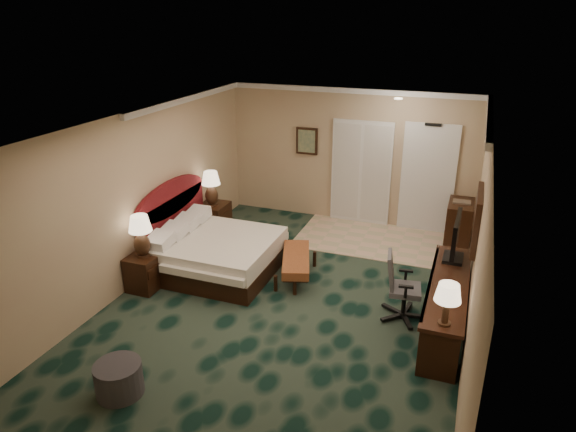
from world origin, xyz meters
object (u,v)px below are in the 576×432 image
(tv, at_px, (455,239))
(nightstand_far, at_px, (214,219))
(lamp_far, at_px, (211,188))
(bed_bench, at_px, (296,267))
(bed, at_px, (218,255))
(minibar, at_px, (459,224))
(nightstand_near, at_px, (145,272))
(desk, at_px, (446,306))
(lamp_near, at_px, (141,236))
(ottoman, at_px, (119,379))
(desk_chair, at_px, (405,287))

(tv, bearing_deg, nightstand_far, 169.05)
(lamp_far, bearing_deg, bed_bench, -27.18)
(bed, height_order, minibar, minibar)
(lamp_far, bearing_deg, nightstand_near, -90.73)
(nightstand_near, relative_size, bed_bench, 0.47)
(nightstand_far, height_order, desk, desk)
(bed_bench, height_order, tv, tv)
(desk, distance_m, minibar, 2.84)
(bed_bench, bearing_deg, lamp_far, 134.41)
(bed, bearing_deg, lamp_near, -131.03)
(tv, bearing_deg, bed, -173.41)
(bed_bench, height_order, minibar, minibar)
(bed, height_order, tv, tv)
(lamp_near, distance_m, minibar, 5.61)
(lamp_far, relative_size, ottoman, 1.22)
(nightstand_near, xyz_separation_m, lamp_far, (0.03, 2.19, 0.68))
(nightstand_near, distance_m, lamp_near, 0.61)
(nightstand_far, bearing_deg, bed_bench, -27.91)
(minibar, bearing_deg, desk_chair, -101.53)
(lamp_near, distance_m, lamp_far, 2.18)
(bed, height_order, desk, desk)
(bed, height_order, ottoman, bed)
(desk, distance_m, tv, 1.01)
(lamp_near, height_order, ottoman, lamp_near)
(bed, relative_size, desk_chair, 1.91)
(bed, distance_m, minibar, 4.42)
(lamp_near, relative_size, ottoman, 1.24)
(desk, xyz_separation_m, desk_chair, (-0.56, 0.06, 0.15))
(ottoman, height_order, minibar, minibar)
(nightstand_far, bearing_deg, desk, -21.07)
(nightstand_far, distance_m, desk, 4.77)
(bed, height_order, lamp_near, lamp_near)
(nightstand_near, bearing_deg, lamp_near, 78.25)
(lamp_near, bearing_deg, bed, 48.97)
(nightstand_far, distance_m, ottoman, 4.49)
(ottoman, height_order, desk, desk)
(bed_bench, bearing_deg, ottoman, -125.12)
(nightstand_far, bearing_deg, desk_chair, -23.11)
(minibar, bearing_deg, nightstand_far, -165.79)
(lamp_far, bearing_deg, nightstand_far, 88.98)
(nightstand_far, relative_size, tv, 0.73)
(bed, bearing_deg, nightstand_far, 120.32)
(nightstand_near, bearing_deg, lamp_far, 89.27)
(nightstand_near, bearing_deg, bed_bench, 28.22)
(bed, distance_m, lamp_near, 1.34)
(nightstand_near, height_order, lamp_far, lamp_far)
(desk, relative_size, tv, 2.78)
(ottoman, height_order, desk_chair, desk_chair)
(nightstand_near, bearing_deg, desk, 6.52)
(nightstand_near, relative_size, minibar, 0.66)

